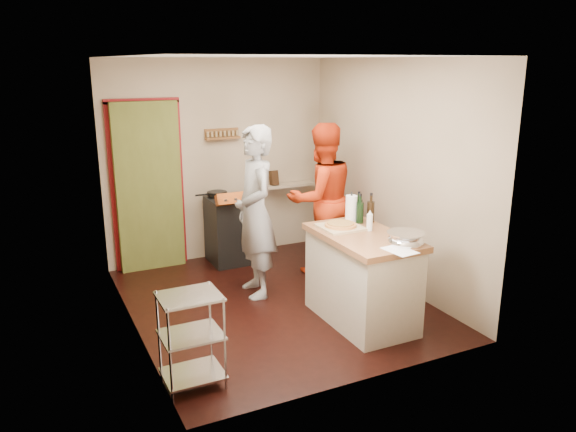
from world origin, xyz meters
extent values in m
plane|color=black|center=(0.00, 0.00, 0.00)|extent=(3.50, 3.50, 0.00)
cube|color=tan|center=(0.00, 1.75, 1.30)|extent=(3.00, 0.04, 2.60)
cube|color=#565B23|center=(-0.95, 1.80, 1.05)|extent=(0.80, 0.40, 2.10)
cube|color=maroon|center=(-1.37, 1.73, 1.05)|extent=(0.06, 0.06, 2.10)
cube|color=maroon|center=(-0.53, 1.73, 1.05)|extent=(0.06, 0.06, 2.10)
cube|color=maroon|center=(-0.95, 1.73, 2.10)|extent=(0.90, 0.06, 0.06)
cube|color=brown|center=(0.05, 1.70, 1.60)|extent=(0.46, 0.09, 0.03)
cube|color=brown|center=(0.05, 1.74, 1.66)|extent=(0.46, 0.02, 0.12)
cube|color=olive|center=(0.05, 1.70, 1.66)|extent=(0.42, 0.04, 0.07)
cube|color=tan|center=(0.95, 1.65, 0.90)|extent=(0.80, 0.18, 0.04)
cube|color=black|center=(0.75, 1.65, 1.02)|extent=(0.10, 0.14, 0.22)
cube|color=tan|center=(-1.50, 0.00, 1.30)|extent=(0.04, 3.50, 2.60)
cube|color=tan|center=(1.50, 0.00, 1.30)|extent=(0.04, 3.50, 2.60)
cube|color=white|center=(0.00, 0.00, 2.61)|extent=(3.00, 3.50, 0.02)
cube|color=black|center=(0.05, 1.43, 0.40)|extent=(0.60, 0.55, 0.80)
cube|color=black|center=(0.05, 1.43, 0.83)|extent=(0.60, 0.55, 0.06)
cube|color=#9D4516|center=(0.05, 1.15, 0.92)|extent=(0.60, 0.15, 0.17)
cylinder|color=black|center=(-0.10, 1.56, 0.91)|extent=(0.26, 0.26, 0.05)
cylinder|color=silver|center=(-1.50, -1.38, 0.40)|extent=(0.02, 0.02, 0.80)
cylinder|color=silver|center=(-1.06, -1.38, 0.40)|extent=(0.02, 0.02, 0.80)
cylinder|color=silver|center=(-1.50, -1.02, 0.40)|extent=(0.02, 0.02, 0.80)
cylinder|color=silver|center=(-1.06, -1.02, 0.40)|extent=(0.02, 0.02, 0.80)
cube|color=silver|center=(-1.28, -1.20, 0.10)|extent=(0.48, 0.40, 0.02)
cube|color=silver|center=(-1.28, -1.20, 0.45)|extent=(0.48, 0.40, 0.02)
cube|color=silver|center=(-1.28, -1.20, 0.78)|extent=(0.48, 0.40, 0.02)
cube|color=beige|center=(0.59, -0.80, 0.43)|extent=(0.66, 1.17, 0.86)
cube|color=brown|center=(0.59, -0.80, 0.89)|extent=(0.72, 1.23, 0.06)
cube|color=tan|center=(0.49, -0.54, 0.94)|extent=(0.40, 0.40, 0.02)
cylinder|color=#D08941|center=(0.49, -0.54, 0.96)|extent=(0.32, 0.32, 0.02)
ellipsoid|color=silver|center=(0.78, -1.22, 0.98)|extent=(0.35, 0.35, 0.11)
cylinder|color=white|center=(0.72, -0.37, 1.06)|extent=(0.12, 0.12, 0.28)
cylinder|color=silver|center=(0.72, -0.73, 1.01)|extent=(0.06, 0.06, 0.17)
cube|color=white|center=(0.61, -1.36, 0.93)|extent=(0.24, 0.32, 0.00)
cylinder|color=black|center=(0.83, -0.35, 1.08)|extent=(0.08, 0.08, 0.31)
cylinder|color=black|center=(0.90, -0.47, 1.08)|extent=(0.08, 0.08, 0.31)
cylinder|color=black|center=(0.78, -0.45, 1.08)|extent=(0.08, 0.08, 0.31)
imported|color=#A1A1A5|center=(-0.09, 0.31, 0.95)|extent=(0.52, 0.73, 1.91)
imported|color=red|center=(0.93, 0.64, 0.93)|extent=(0.92, 0.72, 1.86)
camera|label=1|loc=(-2.36, -5.19, 2.56)|focal=35.00mm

